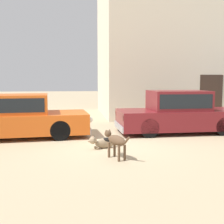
% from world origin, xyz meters
% --- Properties ---
extents(ground_plane, '(80.00, 80.00, 0.00)m').
position_xyz_m(ground_plane, '(0.00, 0.00, 0.00)').
color(ground_plane, tan).
extents(parked_sedan_nearest, '(4.84, 2.12, 1.40)m').
position_xyz_m(parked_sedan_nearest, '(-2.98, 1.22, 0.69)').
color(parked_sedan_nearest, '#D15619').
rests_on(parked_sedan_nearest, ground_plane).
extents(parked_sedan_second, '(4.46, 1.77, 1.49)m').
position_xyz_m(parked_sedan_second, '(2.58, 1.38, 0.73)').
color(parked_sedan_second, maroon).
rests_on(parked_sedan_second, ground_plane).
extents(apartment_block, '(13.51, 5.73, 9.50)m').
position_xyz_m(apartment_block, '(7.20, 7.06, 4.75)').
color(apartment_block, beige).
rests_on(apartment_block, ground_plane).
extents(stray_dog_spotted, '(0.51, 0.96, 0.66)m').
position_xyz_m(stray_dog_spotted, '(-0.14, -1.73, 0.43)').
color(stray_dog_spotted, brown).
rests_on(stray_dog_spotted, ground_plane).
extents(stray_dog_tan, '(0.98, 0.42, 0.39)m').
position_xyz_m(stray_dog_tan, '(-0.33, -0.67, 0.17)').
color(stray_dog_tan, '#997F60').
rests_on(stray_dog_tan, ground_plane).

